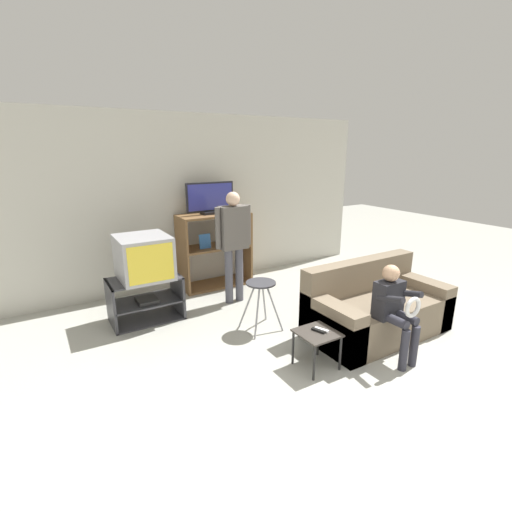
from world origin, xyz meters
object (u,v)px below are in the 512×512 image
at_px(television_flat, 210,199).
at_px(remote_control_white, 322,330).
at_px(media_shelf, 215,250).
at_px(snack_table, 317,337).
at_px(couch, 375,309).
at_px(person_seated_child, 395,305).
at_px(folding_stool, 261,291).
at_px(person_standing_adult, 233,237).
at_px(tv_stand, 146,299).
at_px(television_main, 144,257).
at_px(remote_control_black, 318,331).

xyz_separation_m(television_flat, remote_control_white, (-0.05, -2.64, -0.98)).
height_order(media_shelf, television_flat, television_flat).
bearing_deg(snack_table, couch, 11.62).
height_order(television_flat, person_seated_child, television_flat).
xyz_separation_m(folding_stool, person_seated_child, (0.80, -1.24, 0.10)).
bearing_deg(couch, media_shelf, 111.18).
xyz_separation_m(folding_stool, couch, (1.11, -0.75, -0.21)).
distance_m(media_shelf, couch, 2.59).
distance_m(folding_stool, person_standing_adult, 1.02).
relative_size(tv_stand, television_flat, 1.14).
distance_m(television_main, remote_control_white, 2.31).
bearing_deg(couch, folding_stool, 145.92).
xyz_separation_m(television_main, couch, (2.19, -1.72, -0.54)).
xyz_separation_m(television_main, remote_control_black, (1.13, -1.94, -0.43)).
relative_size(snack_table, person_standing_adult, 0.25).
bearing_deg(folding_stool, remote_control_white, -84.49).
height_order(television_flat, remote_control_black, television_flat).
bearing_deg(television_main, tv_stand, -152.62).
xyz_separation_m(folding_stool, person_standing_adult, (0.13, 0.91, 0.44)).
height_order(tv_stand, media_shelf, media_shelf).
bearing_deg(couch, remote_control_white, -167.83).
distance_m(couch, person_standing_adult, 2.04).
distance_m(television_main, snack_table, 2.30).
height_order(remote_control_white, person_seated_child, person_seated_child).
relative_size(television_main, remote_control_white, 4.52).
distance_m(tv_stand, couch, 2.80).
height_order(remote_control_black, remote_control_white, same).
relative_size(television_flat, snack_table, 2.00).
distance_m(remote_control_black, person_standing_adult, 1.96).
bearing_deg(couch, person_seated_child, -122.52).
height_order(tv_stand, person_standing_adult, person_standing_adult).
bearing_deg(folding_stool, television_main, 137.95).
height_order(folding_stool, snack_table, folding_stool).
xyz_separation_m(snack_table, person_standing_adult, (0.09, 1.88, 0.61)).
bearing_deg(person_standing_adult, snack_table, -92.78).
bearing_deg(television_flat, person_seated_child, -77.29).
xyz_separation_m(tv_stand, person_standing_adult, (1.23, -0.05, 0.66)).
relative_size(folding_stool, snack_table, 1.59).
bearing_deg(remote_control_black, television_main, 102.15).
relative_size(media_shelf, folding_stool, 1.90).
relative_size(media_shelf, person_standing_adult, 0.74).
height_order(remote_control_white, person_standing_adult, person_standing_adult).
relative_size(television_main, media_shelf, 0.57).
distance_m(television_main, couch, 2.84).
distance_m(media_shelf, person_seated_child, 2.95).
bearing_deg(media_shelf, remote_control_black, -92.80).
relative_size(television_flat, folding_stool, 1.26).
height_order(media_shelf, couch, media_shelf).
relative_size(folding_stool, person_seated_child, 0.61).
xyz_separation_m(television_flat, couch, (0.97, -2.42, -1.08)).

